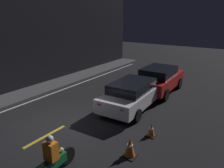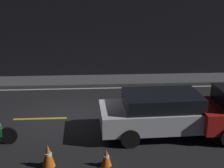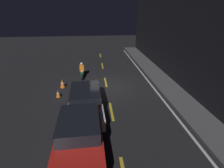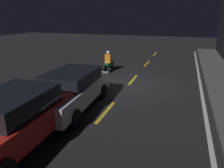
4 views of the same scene
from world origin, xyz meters
The scene contains 9 objects.
ground_plane centered at (0.00, 0.00, 0.00)m, with size 56.00×56.00×0.00m, color black.
raised_curb centered at (0.00, 4.70, 0.06)m, with size 28.00×1.77×0.12m.
building_front centered at (0.00, 5.73, 3.66)m, with size 28.00×0.30×7.33m.
lane_dash_c centered at (-1.00, 0.00, 0.00)m, with size 2.00×0.14×0.01m.
lane_dash_d centered at (3.50, 0.00, 0.00)m, with size 2.00×0.14×0.01m.
lane_solid_kerb centered at (0.00, 3.56, 0.00)m, with size 25.20×0.14×0.01m.
sedan_white centered at (3.44, -1.48, 0.76)m, with size 4.58×2.06×1.42m.
traffic_cone_near centered at (-0.24, -3.36, 0.34)m, with size 0.48×0.48×0.69m.
traffic_cone_mid centered at (1.35, -3.42, 0.25)m, with size 0.39×0.39×0.52m.
Camera 2 is at (1.02, -10.98, 4.74)m, focal length 50.00 mm.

